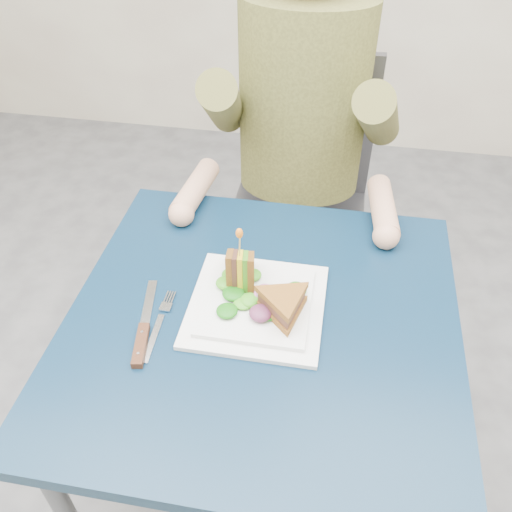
% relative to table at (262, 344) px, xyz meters
% --- Properties ---
extents(ground, '(4.00, 4.00, 0.00)m').
position_rel_table_xyz_m(ground, '(0.00, 0.00, -0.65)').
color(ground, '#555557').
rests_on(ground, ground).
extents(table, '(0.75, 0.75, 0.73)m').
position_rel_table_xyz_m(table, '(0.00, 0.00, 0.00)').
color(table, black).
rests_on(table, ground).
extents(chair, '(0.42, 0.40, 0.93)m').
position_rel_table_xyz_m(chair, '(0.00, 0.75, -0.11)').
color(chair, '#47474C').
rests_on(chair, ground).
extents(diner, '(0.54, 0.59, 0.74)m').
position_rel_table_xyz_m(diner, '(-0.00, 0.63, 0.26)').
color(diner, '#505024').
rests_on(diner, chair).
extents(plate, '(0.26, 0.26, 0.02)m').
position_rel_table_xyz_m(plate, '(-0.02, 0.02, 0.09)').
color(plate, white).
rests_on(plate, table).
extents(sandwich_flat, '(0.17, 0.17, 0.05)m').
position_rel_table_xyz_m(sandwich_flat, '(0.04, -0.00, 0.12)').
color(sandwich_flat, brown).
rests_on(sandwich_flat, plate).
extents(sandwich_upright, '(0.08, 0.12, 0.12)m').
position_rel_table_xyz_m(sandwich_upright, '(-0.06, 0.07, 0.13)').
color(sandwich_upright, brown).
rests_on(sandwich_upright, plate).
extents(fork, '(0.02, 0.18, 0.01)m').
position_rel_table_xyz_m(fork, '(-0.19, -0.06, 0.08)').
color(fork, silver).
rests_on(fork, table).
extents(knife, '(0.06, 0.22, 0.02)m').
position_rel_table_xyz_m(knife, '(-0.21, -0.09, 0.09)').
color(knife, silver).
rests_on(knife, table).
extents(toothpick, '(0.01, 0.01, 0.06)m').
position_rel_table_xyz_m(toothpick, '(-0.06, 0.07, 0.20)').
color(toothpick, tan).
rests_on(toothpick, sandwich_upright).
extents(toothpick_frill, '(0.01, 0.01, 0.02)m').
position_rel_table_xyz_m(toothpick_frill, '(-0.06, 0.07, 0.23)').
color(toothpick_frill, orange).
rests_on(toothpick_frill, sandwich_upright).
extents(lettuce_spill, '(0.15, 0.13, 0.02)m').
position_rel_table_xyz_m(lettuce_spill, '(-0.01, 0.03, 0.11)').
color(lettuce_spill, '#337A14').
rests_on(lettuce_spill, plate).
extents(onion_ring, '(0.04, 0.04, 0.02)m').
position_rel_table_xyz_m(onion_ring, '(-0.00, 0.03, 0.11)').
color(onion_ring, '#9E4C7A').
rests_on(onion_ring, plate).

